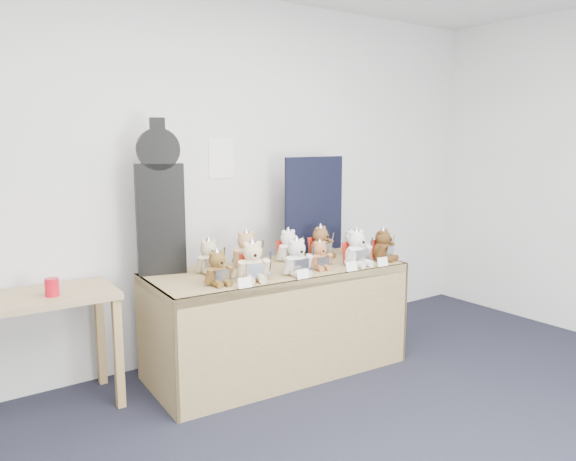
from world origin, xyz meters
TOP-DOWN VIEW (x-y plane):
  - room_shell at (0.36, 2.49)m, footprint 6.00×6.00m
  - display_table at (0.45, 1.83)m, footprint 1.84×0.87m
  - side_table at (-1.05, 2.22)m, footprint 0.90×0.53m
  - guitar_case at (-0.26, 2.23)m, footprint 0.33×0.17m
  - navy_board at (1.03, 2.21)m, footprint 0.57×0.03m
  - red_cup at (-0.98, 2.14)m, footprint 0.08×0.08m
  - teddy_front_far_left at (-0.10, 1.75)m, footprint 0.20×0.16m
  - teddy_front_left at (0.14, 1.71)m, footprint 0.24×0.23m
  - teddy_front_centre at (0.45, 1.67)m, footprint 0.23×0.19m
  - teddy_front_right at (0.69, 1.71)m, footprint 0.19×0.16m
  - teddy_front_far_right at (0.97, 1.65)m, footprint 0.24×0.20m
  - teddy_front_end at (1.25, 1.66)m, footprint 0.22×0.21m
  - teddy_back_left at (0.01, 2.06)m, footprint 0.22×0.18m
  - teddy_back_centre_left at (0.30, 2.06)m, footprint 0.24×0.22m
  - teddy_back_centre_right at (0.66, 2.04)m, footprint 0.22×0.19m
  - teddy_back_right at (0.93, 2.00)m, footprint 0.23×0.21m
  - teddy_back_end at (1.19, 1.94)m, footprint 0.19×0.17m
  - entry_card_a at (-0.00, 1.58)m, footprint 0.09×0.03m
  - entry_card_b at (0.42, 1.55)m, footprint 0.09×0.02m
  - entry_card_c at (0.82, 1.53)m, footprint 0.09×0.03m
  - entry_card_d at (1.09, 1.51)m, footprint 0.09×0.03m

SIDE VIEW (x-z plane):
  - display_table at x=0.45m, z-range 0.21..0.96m
  - side_table at x=-1.05m, z-range 0.24..0.98m
  - entry_card_b at x=0.42m, z-range 0.75..0.81m
  - entry_card_d at x=1.09m, z-range 0.75..0.82m
  - entry_card_a at x=0.00m, z-range 0.75..0.82m
  - entry_card_c at x=0.82m, z-range 0.75..0.82m
  - red_cup at x=-0.98m, z-range 0.73..0.84m
  - teddy_back_end at x=1.19m, z-range 0.73..0.95m
  - teddy_front_right at x=0.69m, z-range 0.73..0.95m
  - teddy_front_far_left at x=-0.10m, z-range 0.72..0.97m
  - teddy_back_left at x=0.01m, z-range 0.72..0.99m
  - teddy_front_end at x=1.25m, z-range 0.72..0.99m
  - teddy_back_centre_right at x=0.66m, z-range 0.72..0.99m
  - teddy_back_right at x=0.93m, z-range 0.72..1.00m
  - teddy_front_centre at x=0.45m, z-range 0.72..1.00m
  - teddy_front_left at x=0.14m, z-range 0.72..1.01m
  - teddy_front_far_right at x=0.97m, z-range 0.72..1.01m
  - teddy_back_centre_left at x=0.30m, z-range 0.72..1.01m
  - navy_board at x=1.03m, z-range 0.75..1.51m
  - guitar_case at x=-0.26m, z-range 0.74..1.77m
  - room_shell at x=0.36m, z-range -1.50..4.50m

